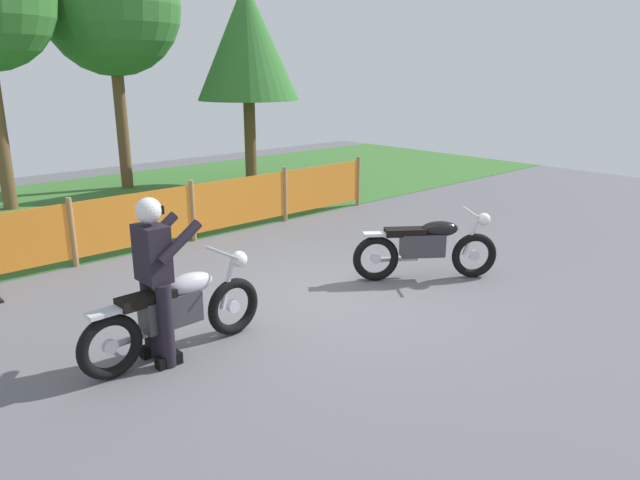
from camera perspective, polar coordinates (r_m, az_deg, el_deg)
The scene contains 8 objects.
ground at distance 7.70m, azimuth 1.31°, elevation -5.50°, with size 24.00×24.00×0.02m, color #5B5B60.
grass_verge at distance 13.49m, azimuth -19.94°, elevation 3.17°, with size 24.00×7.21×0.01m, color #386B2D.
barrier_fence at distance 10.20m, azimuth -12.25°, elevation 2.86°, with size 8.15×0.08×1.05m.
tree_near_left at distance 15.17m, azimuth -19.59°, elevation 20.54°, with size 3.13×3.13×5.78m.
tree_near_right at distance 14.68m, azimuth -7.09°, elevation 18.49°, with size 2.43×2.43×4.81m.
motorcycle_lead at distance 6.21m, azimuth -13.72°, elevation -6.70°, with size 2.07×0.61×0.98m.
motorcycle_trailing at distance 8.29m, azimuth 10.31°, elevation -0.64°, with size 1.71×1.31×0.97m.
rider_lead at distance 5.96m, azimuth -15.65°, elevation -3.26°, with size 0.56×0.55×1.69m.
Camera 1 is at (-4.95, -5.15, 2.86)m, focal length 33.02 mm.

